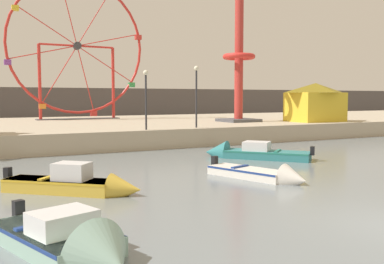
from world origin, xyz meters
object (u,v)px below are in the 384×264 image
ferris_wheel_red_frame (77,48)px  drop_tower_red_tower (239,65)px  motorboat_mustard_yellow (79,184)px  promenade_lamp_far (196,87)px  carnival_booth_yellow_awning (315,102)px  motorboat_white_red_stripe (265,175)px  motorboat_teal_painted (247,153)px  motorboat_seafoam (74,244)px  promenade_lamp_near (146,90)px

ferris_wheel_red_frame → drop_tower_red_tower: bearing=-44.0°
motorboat_mustard_yellow → ferris_wheel_red_frame: bearing=118.0°
motorboat_mustard_yellow → promenade_lamp_far: promenade_lamp_far is taller
carnival_booth_yellow_awning → motorboat_white_red_stripe: bearing=-138.6°
promenade_lamp_far → carnival_booth_yellow_awning: bearing=9.2°
motorboat_teal_painted → carnival_booth_yellow_awning: (12.70, 8.42, 2.57)m
motorboat_seafoam → drop_tower_red_tower: (18.29, 21.36, 5.56)m
ferris_wheel_red_frame → drop_tower_red_tower: 14.90m
motorboat_seafoam → promenade_lamp_far: 20.74m
motorboat_teal_painted → ferris_wheel_red_frame: (-3.72, 21.39, 7.35)m
motorboat_white_red_stripe → motorboat_mustard_yellow: 6.99m
ferris_wheel_red_frame → drop_tower_red_tower: ferris_wheel_red_frame is taller
motorboat_seafoam → drop_tower_red_tower: drop_tower_red_tower is taller
motorboat_white_red_stripe → promenade_lamp_near: (-0.24, 11.62, 3.41)m
drop_tower_red_tower → motorboat_teal_painted: bearing=-121.9°
motorboat_teal_painted → drop_tower_red_tower: drop_tower_red_tower is taller
motorboat_seafoam → promenade_lamp_far: (11.82, 16.67, 3.56)m
ferris_wheel_red_frame → promenade_lamp_far: bearing=-74.4°
motorboat_teal_painted → motorboat_seafoam: bearing=91.2°
motorboat_teal_painted → ferris_wheel_red_frame: bearing=-30.9°
carnival_booth_yellow_awning → promenade_lamp_far: size_ratio=1.17×
drop_tower_red_tower → promenade_lamp_far: bearing=-144.1°
ferris_wheel_red_frame → drop_tower_red_tower: size_ratio=1.18×
motorboat_seafoam → motorboat_teal_painted: bearing=114.1°
motorboat_white_red_stripe → drop_tower_red_tower: size_ratio=0.41×
motorboat_mustard_yellow → promenade_lamp_near: bearing=99.4°
motorboat_white_red_stripe → ferris_wheel_red_frame: 27.82m
promenade_lamp_far → drop_tower_red_tower: bearing=35.9°
drop_tower_red_tower → promenade_lamp_near: 11.45m
motorboat_seafoam → ferris_wheel_red_frame: size_ratio=0.33×
motorboat_teal_painted → motorboat_mustard_yellow: size_ratio=1.20×
carnival_booth_yellow_awning → motorboat_teal_painted: bearing=-146.6°
motorboat_seafoam → ferris_wheel_red_frame: ferris_wheel_red_frame is taller
motorboat_mustard_yellow → motorboat_seafoam: bearing=-63.0°
motorboat_teal_painted → ferris_wheel_red_frame: 22.93m
carnival_booth_yellow_awning → motorboat_mustard_yellow: bearing=-150.4°
promenade_lamp_near → promenade_lamp_far: promenade_lamp_far is taller
carnival_booth_yellow_awning → drop_tower_red_tower: bearing=154.9°
ferris_wheel_red_frame → drop_tower_red_tower: (10.64, -10.28, -1.80)m
motorboat_teal_painted → ferris_wheel_red_frame: size_ratio=0.40×
motorboat_mustard_yellow → promenade_lamp_near: (6.69, 10.66, 3.29)m
motorboat_teal_painted → carnival_booth_yellow_awning: 15.46m
motorboat_mustard_yellow → carnival_booth_yellow_awning: size_ratio=0.90×
motorboat_mustard_yellow → drop_tower_red_tower: bearing=84.3°
motorboat_seafoam → ferris_wheel_red_frame: 33.37m
drop_tower_red_tower → promenade_lamp_far: size_ratio=2.69×
promenade_lamp_far → motorboat_mustard_yellow: bearing=-133.5°
drop_tower_red_tower → promenade_lamp_near: bearing=-154.1°
ferris_wheel_red_frame → promenade_lamp_far: (4.16, -14.96, -3.80)m
motorboat_teal_painted → carnival_booth_yellow_awning: carnival_booth_yellow_awning is taller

